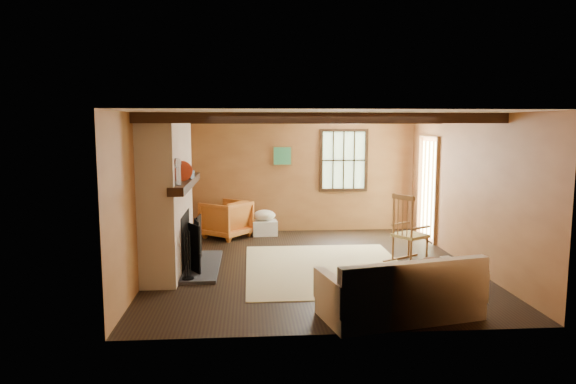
{
  "coord_description": "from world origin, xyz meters",
  "views": [
    {
      "loc": [
        -0.98,
        -7.97,
        2.23
      ],
      "look_at": [
        -0.35,
        0.4,
        1.14
      ],
      "focal_mm": 32.0,
      "sensor_mm": 36.0,
      "label": 1
    }
  ],
  "objects": [
    {
      "name": "rocking_chair",
      "position": [
        1.61,
        0.1,
        0.48
      ],
      "size": [
        0.92,
        0.79,
        1.14
      ],
      "rotation": [
        0.0,
        0.0,
        2.12
      ],
      "color": "tan",
      "rests_on": "ground"
    },
    {
      "name": "laundry_basket",
      "position": [
        -0.69,
        2.34,
        0.15
      ],
      "size": [
        0.53,
        0.42,
        0.3
      ],
      "primitive_type": "cube",
      "rotation": [
        0.0,
        0.0,
        0.08
      ],
      "color": "white",
      "rests_on": "ground"
    },
    {
      "name": "sofa",
      "position": [
        0.78,
        -2.33,
        0.27
      ],
      "size": [
        1.98,
        1.2,
        0.75
      ],
      "rotation": [
        0.0,
        0.0,
        0.22
      ],
      "color": "white",
      "rests_on": "ground"
    },
    {
      "name": "ground",
      "position": [
        0.0,
        0.0,
        0.0
      ],
      "size": [
        5.5,
        5.5,
        0.0
      ],
      "primitive_type": "plane",
      "color": "black",
      "rests_on": "ground"
    },
    {
      "name": "firewood_pile",
      "position": [
        -1.9,
        2.6,
        0.11
      ],
      "size": [
        0.6,
        0.11,
        0.22
      ],
      "color": "#513122",
      "rests_on": "ground"
    },
    {
      "name": "basket_pillow",
      "position": [
        -0.69,
        2.34,
        0.41
      ],
      "size": [
        0.54,
        0.48,
        0.22
      ],
      "primitive_type": "ellipsoid",
      "rotation": [
        0.0,
        0.0,
        0.33
      ],
      "color": "white",
      "rests_on": "laundry_basket"
    },
    {
      "name": "room_envelope",
      "position": [
        0.22,
        0.26,
        1.63
      ],
      "size": [
        5.02,
        5.52,
        2.44
      ],
      "color": "#A4683A",
      "rests_on": "ground"
    },
    {
      "name": "fireplace",
      "position": [
        -2.23,
        -0.0,
        1.1
      ],
      "size": [
        1.02,
        2.3,
        2.4
      ],
      "color": "#AD6A43",
      "rests_on": "ground"
    },
    {
      "name": "armchair",
      "position": [
        -1.46,
        2.18,
        0.37
      ],
      "size": [
        1.14,
        1.13,
        0.75
      ],
      "primitive_type": "imported",
      "rotation": [
        0.0,
        0.0,
        -2.24
      ],
      "color": "#BF6026",
      "rests_on": "ground"
    },
    {
      "name": "rug",
      "position": [
        0.2,
        -0.2,
        0.0
      ],
      "size": [
        2.5,
        3.0,
        0.01
      ],
      "primitive_type": "cube",
      "color": "#CDBD89",
      "rests_on": "ground"
    }
  ]
}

